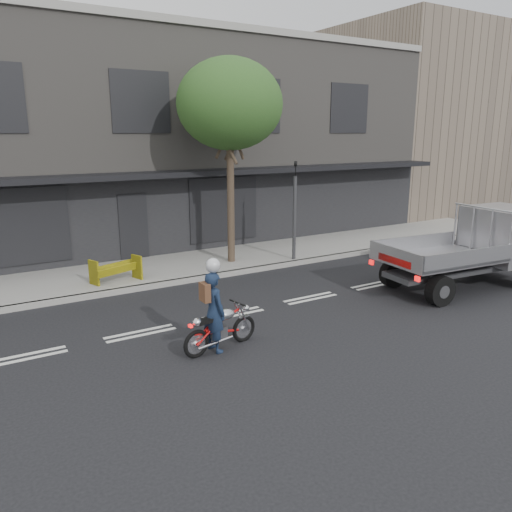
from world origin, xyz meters
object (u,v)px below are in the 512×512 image
object	(u,v)px
motorcycle	(221,327)
flatbed_ute	(492,239)
street_tree	(230,105)
traffic_light_pole	(294,216)
rider	(214,312)
construction_barrier	(118,271)

from	to	relation	value
motorcycle	flatbed_ute	size ratio (longest dim) A/B	0.35
street_tree	traffic_light_pole	world-z (taller)	street_tree
motorcycle	rider	distance (m)	0.40
motorcycle	rider	world-z (taller)	rider
traffic_light_pole	rider	distance (m)	7.53
flatbed_ute	construction_barrier	xyz separation A→B (m)	(-9.78, 5.17, -0.81)
street_tree	motorcycle	distance (m)	8.31
traffic_light_pole	construction_barrier	size ratio (longest dim) A/B	2.58
rider	street_tree	bearing A→B (deg)	-40.89
motorcycle	flatbed_ute	bearing A→B (deg)	-9.06
flatbed_ute	traffic_light_pole	bearing A→B (deg)	132.37
traffic_light_pole	construction_barrier	bearing A→B (deg)	177.63
flatbed_ute	street_tree	bearing A→B (deg)	140.00
traffic_light_pole	motorcycle	bearing A→B (deg)	-137.07
street_tree	traffic_light_pole	xyz separation A→B (m)	(2.00, -0.85, -3.63)
traffic_light_pole	rider	bearing A→B (deg)	-137.86
construction_barrier	street_tree	bearing A→B (deg)	8.41
construction_barrier	motorcycle	bearing A→B (deg)	-82.93
rider	flatbed_ute	world-z (taller)	flatbed_ute
traffic_light_pole	motorcycle	xyz separation A→B (m)	(-5.40, -5.02, -1.17)
motorcycle	construction_barrier	distance (m)	5.31
traffic_light_pole	street_tree	bearing A→B (deg)	156.97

